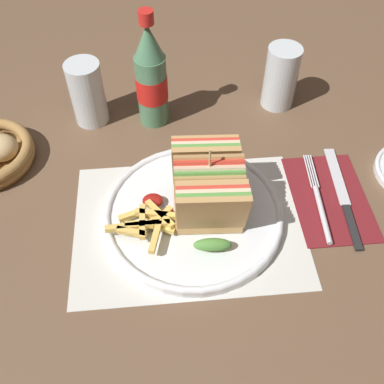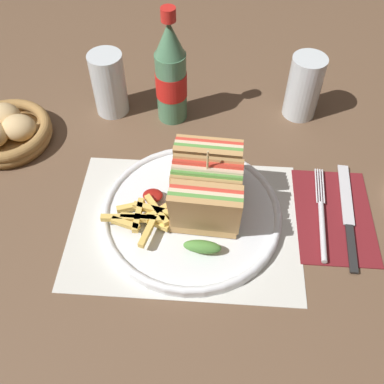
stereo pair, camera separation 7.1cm
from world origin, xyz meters
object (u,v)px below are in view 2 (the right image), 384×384
at_px(club_sandwich, 207,190).
at_px(glass_far, 109,84).
at_px(knife, 348,216).
at_px(bread_basket, 6,131).
at_px(plate_main, 191,213).
at_px(coke_bottle_near, 171,75).
at_px(glass_near, 303,90).
at_px(fork, 322,221).

distance_m(club_sandwich, glass_far, 0.32).
distance_m(knife, glass_far, 0.49).
height_order(glass_far, bread_basket, glass_far).
distance_m(plate_main, bread_basket, 0.39).
bearing_deg(coke_bottle_near, glass_near, 6.05).
relative_size(knife, glass_far, 1.73).
height_order(knife, coke_bottle_near, coke_bottle_near).
relative_size(plate_main, glass_near, 2.31).
bearing_deg(bread_basket, fork, -15.45).
bearing_deg(club_sandwich, coke_bottle_near, 107.62).
relative_size(plate_main, club_sandwich, 1.59).
relative_size(coke_bottle_near, glass_near, 1.80).
bearing_deg(bread_basket, glass_far, 29.39).
bearing_deg(fork, plate_main, -176.26).
bearing_deg(knife, plate_main, -172.77).
distance_m(glass_near, glass_far, 0.37).
relative_size(coke_bottle_near, glass_far, 1.80).
bearing_deg(glass_near, plate_main, -125.65).
xyz_separation_m(glass_near, glass_far, (-0.37, -0.02, 0.01)).
height_order(plate_main, glass_far, glass_far).
bearing_deg(glass_near, glass_far, -177.59).
xyz_separation_m(plate_main, glass_near, (0.19, 0.27, 0.04)).
distance_m(knife, coke_bottle_near, 0.39).
distance_m(glass_near, bread_basket, 0.56).
bearing_deg(fork, club_sandwich, -177.08).
distance_m(coke_bottle_near, bread_basket, 0.32).
relative_size(club_sandwich, fork, 0.97).
xyz_separation_m(fork, glass_far, (-0.38, 0.26, 0.05)).
height_order(club_sandwich, bread_basket, club_sandwich).
relative_size(fork, glass_far, 1.50).
relative_size(knife, bread_basket, 1.32).
xyz_separation_m(coke_bottle_near, glass_far, (-0.12, 0.01, -0.03)).
bearing_deg(glass_near, coke_bottle_near, -173.95).
bearing_deg(plate_main, club_sandwich, 6.50).
bearing_deg(glass_far, plate_main, -55.75).
xyz_separation_m(plate_main, glass_far, (-0.17, 0.26, 0.05)).
height_order(fork, coke_bottle_near, coke_bottle_near).
height_order(coke_bottle_near, bread_basket, coke_bottle_near).
bearing_deg(knife, glass_far, 154.41).
height_order(club_sandwich, glass_far, club_sandwich).
bearing_deg(coke_bottle_near, bread_basket, -163.30).
relative_size(club_sandwich, glass_near, 1.46).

